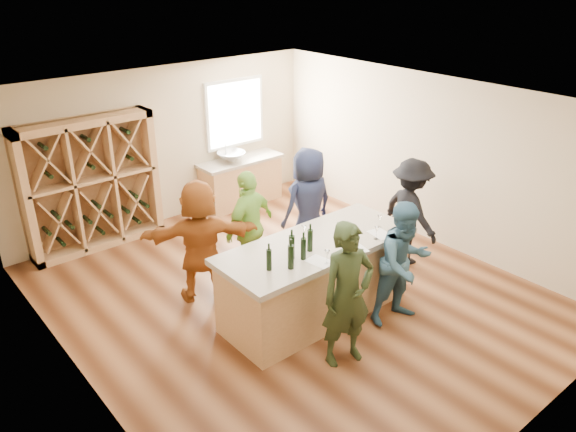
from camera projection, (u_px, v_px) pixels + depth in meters
floor at (292, 297)px, 8.18m from camera, size 6.00×7.00×0.10m
ceiling at (292, 99)px, 6.97m from camera, size 6.00×7.00×0.10m
wall_back at (164, 145)px, 10.05m from camera, size 6.00×0.10×2.80m
wall_front at (544, 326)px, 5.10m from camera, size 6.00×0.10×2.80m
wall_left at (67, 282)px, 5.79m from camera, size 0.10×7.00×2.80m
wall_right at (431, 159)px, 9.35m from camera, size 0.10×7.00×2.80m
window_frame at (235, 113)px, 10.72m from camera, size 1.30×0.06×1.30m
window_pane at (236, 114)px, 10.69m from camera, size 1.18×0.01×1.18m
wine_rack at (91, 185)px, 9.10m from camera, size 2.20×0.45×2.20m
back_counter_base at (241, 183)px, 11.02m from camera, size 1.60×0.58×0.86m
back_counter_top at (240, 161)px, 10.83m from camera, size 1.70×0.62×0.06m
sink at (231, 157)px, 10.66m from camera, size 0.54×0.54×0.19m
faucet at (226, 151)px, 10.76m from camera, size 0.02×0.02×0.30m
tasting_counter_base at (316, 281)px, 7.53m from camera, size 2.60×1.00×1.00m
tasting_counter_top at (317, 245)px, 7.31m from camera, size 2.72×1.12×0.08m
wine_bottle_a at (269, 260)px, 6.60m from camera, size 0.08×0.08×0.27m
wine_bottle_b at (291, 257)px, 6.62m from camera, size 0.08×0.08×0.31m
wine_bottle_c at (292, 247)px, 6.85m from camera, size 0.08×0.08×0.31m
wine_bottle_d at (303, 249)px, 6.83m from camera, size 0.08×0.08×0.28m
wine_bottle_e at (310, 240)px, 7.02m from camera, size 0.08×0.08×0.29m
wine_glass_a at (327, 257)px, 6.75m from camera, size 0.09×0.09×0.18m
wine_glass_b at (354, 243)px, 7.10m from camera, size 0.07×0.07×0.17m
wine_glass_c at (376, 233)px, 7.35m from camera, size 0.07×0.07×0.17m
wine_glass_d at (349, 231)px, 7.41m from camera, size 0.08×0.08×0.17m
wine_glass_e at (379, 221)px, 7.67m from camera, size 0.07×0.07×0.17m
tasting_menu_a at (320, 261)px, 6.83m from camera, size 0.28×0.35×0.00m
tasting_menu_b at (357, 248)px, 7.14m from camera, size 0.27×0.32×0.00m
tasting_menu_c at (380, 234)px, 7.52m from camera, size 0.28×0.35×0.00m
person_near_left at (347, 295)px, 6.47m from camera, size 0.76×0.62×1.82m
person_near_right at (404, 263)px, 7.26m from camera, size 0.89×0.59×1.70m
person_server at (410, 212)px, 8.71m from camera, size 0.72×1.19×1.71m
person_far_mid at (250, 226)px, 8.25m from camera, size 1.11×0.77×1.72m
person_far_right at (308, 204)px, 8.84m from camera, size 0.93×0.64×1.83m
person_far_left at (200, 241)px, 7.75m from camera, size 1.73×1.31×1.78m
wine_glass_f at (304, 232)px, 7.36m from camera, size 0.07×0.07×0.18m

